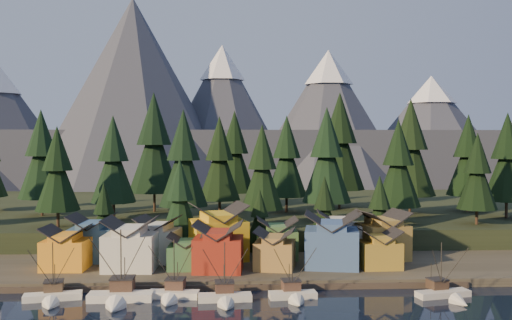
{
  "coord_description": "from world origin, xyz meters",
  "views": [
    {
      "loc": [
        -1.32,
        -81.36,
        25.59
      ],
      "look_at": [
        3.77,
        30.0,
        21.7
      ],
      "focal_mm": 40.0,
      "sensor_mm": 36.0,
      "label": 1
    }
  ],
  "objects_px": {
    "house_back_1": "(158,238)",
    "house_back_0": "(92,236)",
    "house_front_0": "(66,247)",
    "house_front_1": "(130,243)",
    "boat_4": "(294,287)",
    "boat_0": "(52,290)",
    "boat_6": "(447,288)",
    "boat_3": "(225,290)",
    "boat_2": "(172,286)",
    "boat_1": "(119,287)"
  },
  "relations": [
    {
      "from": "house_back_1",
      "to": "house_back_0",
      "type": "bearing_deg",
      "value": -173.33
    },
    {
      "from": "house_front_0",
      "to": "house_front_1",
      "type": "relative_size",
      "value": 0.86
    },
    {
      "from": "boat_4",
      "to": "house_front_0",
      "type": "relative_size",
      "value": 1.22
    },
    {
      "from": "house_front_0",
      "to": "house_front_1",
      "type": "height_order",
      "value": "house_front_1"
    },
    {
      "from": "house_front_1",
      "to": "house_back_0",
      "type": "relative_size",
      "value": 1.05
    },
    {
      "from": "boat_0",
      "to": "house_back_0",
      "type": "distance_m",
      "value": 24.09
    },
    {
      "from": "boat_6",
      "to": "house_front_0",
      "type": "bearing_deg",
      "value": 152.23
    },
    {
      "from": "boat_3",
      "to": "house_back_1",
      "type": "bearing_deg",
      "value": 115.94
    },
    {
      "from": "boat_4",
      "to": "house_front_0",
      "type": "xyz_separation_m",
      "value": [
        -40.85,
        16.96,
        3.69
      ]
    },
    {
      "from": "boat_2",
      "to": "house_back_1",
      "type": "distance_m",
      "value": 23.04
    },
    {
      "from": "house_front_0",
      "to": "boat_0",
      "type": "bearing_deg",
      "value": -79.14
    },
    {
      "from": "house_front_1",
      "to": "boat_2",
      "type": "bearing_deg",
      "value": -55.83
    },
    {
      "from": "boat_4",
      "to": "house_back_1",
      "type": "distance_m",
      "value": 34.03
    },
    {
      "from": "boat_2",
      "to": "house_front_1",
      "type": "bearing_deg",
      "value": 128.34
    },
    {
      "from": "boat_2",
      "to": "boat_4",
      "type": "bearing_deg",
      "value": 3.22
    },
    {
      "from": "boat_0",
      "to": "boat_4",
      "type": "bearing_deg",
      "value": -12.79
    },
    {
      "from": "house_front_0",
      "to": "house_back_1",
      "type": "xyz_separation_m",
      "value": [
        16.31,
        6.25,
        0.44
      ]
    },
    {
      "from": "boat_4",
      "to": "house_back_1",
      "type": "relative_size",
      "value": 1.08
    },
    {
      "from": "house_front_1",
      "to": "house_back_1",
      "type": "height_order",
      "value": "house_front_1"
    },
    {
      "from": "house_front_0",
      "to": "house_front_1",
      "type": "distance_m",
      "value": 12.22
    },
    {
      "from": "house_back_1",
      "to": "boat_0",
      "type": "bearing_deg",
      "value": -110.11
    },
    {
      "from": "boat_1",
      "to": "boat_4",
      "type": "height_order",
      "value": "boat_1"
    },
    {
      "from": "boat_0",
      "to": "house_back_0",
      "type": "xyz_separation_m",
      "value": [
        0.64,
        23.67,
        4.46
      ]
    },
    {
      "from": "boat_3",
      "to": "house_back_0",
      "type": "bearing_deg",
      "value": 133.29
    },
    {
      "from": "house_front_1",
      "to": "boat_1",
      "type": "bearing_deg",
      "value": -84.02
    },
    {
      "from": "boat_1",
      "to": "house_front_1",
      "type": "height_order",
      "value": "boat_1"
    },
    {
      "from": "boat_3",
      "to": "boat_4",
      "type": "relative_size",
      "value": 1.03
    },
    {
      "from": "boat_1",
      "to": "boat_3",
      "type": "relative_size",
      "value": 1.21
    },
    {
      "from": "boat_1",
      "to": "house_back_0",
      "type": "height_order",
      "value": "boat_1"
    },
    {
      "from": "house_front_0",
      "to": "boat_6",
      "type": "bearing_deg",
      "value": -12.6
    },
    {
      "from": "boat_2",
      "to": "house_back_0",
      "type": "bearing_deg",
      "value": 134.64
    },
    {
      "from": "boat_3",
      "to": "house_back_1",
      "type": "height_order",
      "value": "house_back_1"
    },
    {
      "from": "boat_1",
      "to": "house_back_0",
      "type": "bearing_deg",
      "value": 111.59
    },
    {
      "from": "boat_3",
      "to": "boat_6",
      "type": "bearing_deg",
      "value": -2.22
    },
    {
      "from": "boat_1",
      "to": "boat_3",
      "type": "height_order",
      "value": "boat_1"
    },
    {
      "from": "boat_1",
      "to": "boat_4",
      "type": "distance_m",
      "value": 27.66
    },
    {
      "from": "boat_2",
      "to": "boat_6",
      "type": "height_order",
      "value": "boat_2"
    },
    {
      "from": "boat_1",
      "to": "boat_3",
      "type": "bearing_deg",
      "value": -2.57
    },
    {
      "from": "boat_0",
      "to": "house_back_1",
      "type": "relative_size",
      "value": 1.09
    },
    {
      "from": "boat_6",
      "to": "house_back_0",
      "type": "height_order",
      "value": "house_back_0"
    },
    {
      "from": "boat_1",
      "to": "house_front_0",
      "type": "height_order",
      "value": "boat_1"
    },
    {
      "from": "boat_6",
      "to": "house_back_0",
      "type": "relative_size",
      "value": 1.09
    },
    {
      "from": "house_back_0",
      "to": "house_back_1",
      "type": "height_order",
      "value": "house_back_0"
    },
    {
      "from": "boat_2",
      "to": "house_back_0",
      "type": "xyz_separation_m",
      "value": [
        -18.26,
        23.22,
        4.28
      ]
    },
    {
      "from": "boat_2",
      "to": "boat_6",
      "type": "xyz_separation_m",
      "value": [
        44.28,
        -1.61,
        -0.29
      ]
    },
    {
      "from": "house_front_0",
      "to": "boat_3",
      "type": "bearing_deg",
      "value": -28.87
    },
    {
      "from": "boat_0",
      "to": "boat_6",
      "type": "xyz_separation_m",
      "value": [
        63.18,
        -1.16,
        -0.11
      ]
    },
    {
      "from": "boat_0",
      "to": "house_front_0",
      "type": "bearing_deg",
      "value": 86.74
    },
    {
      "from": "boat_1",
      "to": "house_back_1",
      "type": "height_order",
      "value": "boat_1"
    },
    {
      "from": "boat_3",
      "to": "boat_0",
      "type": "bearing_deg",
      "value": 173.13
    }
  ]
}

